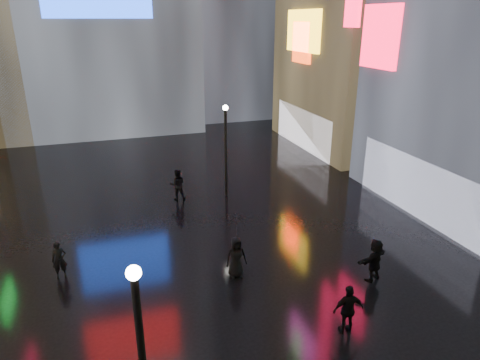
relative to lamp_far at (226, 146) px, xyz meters
name	(u,v)px	position (x,y,z in m)	size (l,w,h in m)	color
ground	(190,220)	(-2.63, -2.45, -2.94)	(140.00, 140.00, 0.00)	black
lamp_far	(226,146)	(0.00, 0.00, 0.00)	(0.30, 0.30, 5.20)	black
pedestrian_3	(348,309)	(0.43, -12.13, -2.09)	(1.01, 0.42, 1.72)	black
pedestrian_4	(236,257)	(-1.96, -7.95, -2.11)	(0.82, 0.53, 1.68)	black
pedestrian_5	(375,260)	(2.99, -9.84, -2.09)	(1.59, 0.51, 1.71)	black
pedestrian_6	(59,260)	(-8.47, -5.88, -2.19)	(0.55, 0.36, 1.52)	black
pedestrian_7	(178,185)	(-2.73, 0.31, -2.07)	(0.85, 0.66, 1.75)	black
umbrella_2	(236,226)	(-1.96, -7.95, -0.79)	(1.04, 1.06, 0.95)	black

